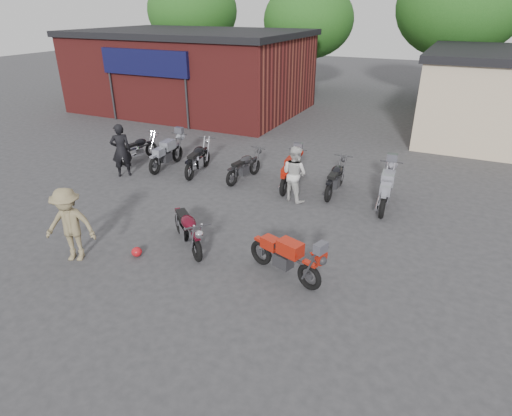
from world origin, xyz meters
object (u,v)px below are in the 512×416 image
at_px(person_dark, 121,150).
at_px(row_bike_6, 387,187).
at_px(person_light, 295,174).
at_px(row_bike_0, 139,147).
at_px(sportbike, 286,255).
at_px(row_bike_5, 336,177).
at_px(row_bike_4, 290,171).
at_px(vintage_motorcycle, 188,227).
at_px(row_bike_3, 244,165).
at_px(row_bike_2, 198,157).
at_px(person_tan, 70,225).
at_px(row_bike_1, 167,152).
at_px(helmet, 137,252).

relative_size(person_dark, row_bike_6, 0.87).
height_order(person_light, row_bike_0, person_light).
bearing_deg(sportbike, row_bike_5, 112.20).
bearing_deg(row_bike_4, vintage_motorcycle, 164.05).
height_order(row_bike_3, row_bike_6, row_bike_6).
xyz_separation_m(row_bike_2, row_bike_5, (4.96, 0.30, -0.03)).
distance_m(person_tan, row_bike_5, 7.90).
relative_size(person_tan, row_bike_0, 1.00).
relative_size(person_tan, row_bike_5, 0.94).
bearing_deg(person_dark, row_bike_5, 149.75).
height_order(person_light, row_bike_3, person_light).
distance_m(vintage_motorcycle, row_bike_0, 7.23).
bearing_deg(row_bike_2, person_tan, 174.97).
distance_m(person_dark, row_bike_5, 7.40).
distance_m(person_tan, row_bike_0, 7.20).
bearing_deg(row_bike_6, person_light, 100.25).
bearing_deg(vintage_motorcycle, person_light, 110.85).
height_order(row_bike_2, row_bike_5, row_bike_2).
xyz_separation_m(row_bike_0, row_bike_5, (7.77, 0.13, 0.04)).
xyz_separation_m(row_bike_1, row_bike_5, (6.30, 0.33, -0.03)).
xyz_separation_m(row_bike_1, row_bike_4, (4.81, 0.19, -0.02)).
distance_m(row_bike_1, row_bike_2, 1.34).
height_order(row_bike_2, row_bike_3, row_bike_2).
distance_m(helmet, row_bike_5, 6.64).
distance_m(row_bike_1, row_bike_3, 3.16).
bearing_deg(row_bike_6, sportbike, 159.70).
bearing_deg(row_bike_5, row_bike_3, 93.04).
distance_m(vintage_motorcycle, helmet, 1.35).
bearing_deg(row_bike_6, person_tan, 130.62).
xyz_separation_m(sportbike, row_bike_0, (-8.09, 4.92, -0.03)).
bearing_deg(person_tan, helmet, 8.67).
bearing_deg(row_bike_2, row_bike_6, -99.94).
xyz_separation_m(person_tan, row_bike_0, (-3.31, 6.38, -0.38)).
xyz_separation_m(sportbike, person_light, (-1.33, 4.00, 0.30)).
height_order(person_dark, row_bike_6, person_dark).
bearing_deg(row_bike_5, row_bike_1, 92.06).
xyz_separation_m(sportbike, row_bike_4, (-1.81, 4.91, 0.02)).
bearing_deg(person_light, row_bike_2, 9.71).
xyz_separation_m(row_bike_1, row_bike_6, (7.94, -0.01, 0.02)).
bearing_deg(sportbike, helmet, -149.72).
xyz_separation_m(row_bike_2, row_bike_6, (6.60, -0.04, 0.03)).
xyz_separation_m(person_dark, row_bike_5, (7.20, 1.69, -0.37)).
distance_m(vintage_motorcycle, row_bike_5, 5.42).
height_order(sportbike, row_bike_1, row_bike_1).
xyz_separation_m(row_bike_3, row_bike_6, (4.78, -0.12, 0.09)).
xyz_separation_m(row_bike_0, row_bike_2, (2.81, -0.17, 0.06)).
bearing_deg(row_bike_0, sportbike, -113.05).
relative_size(vintage_motorcycle, person_dark, 1.07).
relative_size(vintage_motorcycle, sportbike, 1.03).
bearing_deg(row_bike_2, row_bike_0, 76.90).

